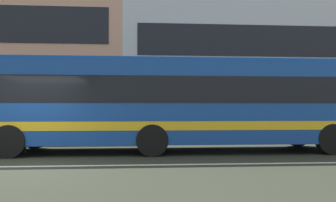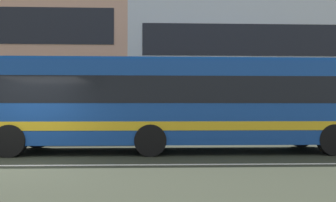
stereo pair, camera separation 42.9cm
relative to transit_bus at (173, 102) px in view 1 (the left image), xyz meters
The scene contains 4 objects.
ground_plane 5.41m from the transit_bus, 148.29° to the right, with size 160.00×160.00×0.00m, color #2E3225.
lane_centre_line 5.40m from the transit_bus, 148.29° to the right, with size 60.00×0.16×0.01m, color silver.
apartment_block_right 16.97m from the transit_bus, 56.80° to the left, with size 23.02×10.74×10.07m.
transit_bus is the anchor object (origin of this frame).
Camera 1 is at (3.38, -8.45, 1.47)m, focal length 34.08 mm.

